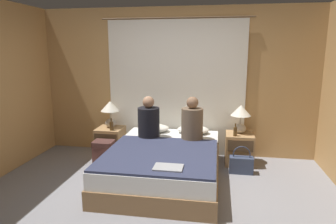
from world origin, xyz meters
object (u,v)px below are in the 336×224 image
Objects in this scene: pillow_right at (193,130)px; person_right_in_bed at (192,122)px; beer_bottle_on_left_stand at (111,126)px; nightstand_right at (239,149)px; bed at (164,163)px; backpack_on_floor at (104,151)px; nightstand_left at (111,142)px; handbag_on_floor at (241,164)px; beer_bottle_on_right_stand at (235,131)px; person_left_in_bed at (149,121)px; pillow_left at (154,128)px; laptop_on_bed at (168,167)px; lamp_left at (110,110)px; lamp_right at (241,115)px.

pillow_right is 0.44m from person_right_in_bed.
nightstand_right is at bearing 3.73° from beer_bottle_on_left_stand.
bed is 5.24× the size of backpack_on_floor.
person_right_in_bed reaches higher than nightstand_right.
handbag_on_floor is at bearing -9.95° from nightstand_left.
nightstand_left is 2.48× the size of beer_bottle_on_right_stand.
nightstand_left is at bearing 167.37° from person_right_in_bed.
person_left_in_bed is 1.54m from handbag_on_floor.
nightstand_right reaches higher than bed.
nightstand_right is 1.44m from pillow_left.
beer_bottle_on_left_stand is at bearing -59.23° from nightstand_left.
pillow_right is at bearing 19.06° from backpack_on_floor.
backpack_on_floor is at bearing -146.11° from pillow_left.
nightstand_right reaches higher than backpack_on_floor.
pillow_left reaches higher than bed.
handbag_on_floor is at bearing 52.13° from laptop_on_bed.
nightstand_left reaches higher than backpack_on_floor.
lamp_left is 2.27× the size of beer_bottle_on_right_stand.
nightstand_right is 0.36m from beer_bottle_on_right_stand.
lamp_right is 2.24m from backpack_on_floor.
pillow_left is 1.31× the size of backpack_on_floor.
person_right_in_bed reaches higher than bed.
lamp_left is at bearing -179.74° from pillow_right.
pillow_right is 0.96m from handbag_on_floor.
backpack_on_floor is at bearing -179.07° from handbag_on_floor.
nightstand_left is 0.80m from pillow_left.
backpack_on_floor is (-0.71, -0.10, -0.50)m from person_left_in_bed.
laptop_on_bed is (0.19, -0.78, 0.27)m from bed.
handbag_on_floor is (2.13, 0.03, -0.09)m from backpack_on_floor.
bed is at bearing -128.07° from person_right_in_bed.
backpack_on_floor is (-2.12, -0.47, -0.57)m from lamp_right.
laptop_on_bed is at bearing -127.87° from handbag_on_floor.
backpack_on_floor is (-1.04, 0.35, -0.00)m from bed.
lamp_left is at bearing -179.50° from pillow_left.
person_left_in_bed reaches higher than pillow_right.
nightstand_left is at bearing 180.00° from nightstand_right.
pillow_right is 1.57× the size of laptop_on_bed.
nightstand_right is 0.95× the size of pillow_left.
beer_bottle_on_right_stand is at bearing -121.29° from nightstand_right.
pillow_right is at bearing 0.26° from lamp_left.
laptop_on_bed is (1.19, -1.41, -0.08)m from beer_bottle_on_left_stand.
pillow_left is at bearing 177.68° from nightstand_right.
nightstand_right is 2.48× the size of beer_bottle_on_right_stand.
bed is 1.23m from beer_bottle_on_right_stand.
lamp_left is 1.09× the size of handbag_on_floor.
person_left_in_bed is at bearing 180.00° from person_right_in_bed.
beer_bottle_on_left_stand is (-0.67, -0.19, 0.06)m from pillow_left.
laptop_on_bed reaches higher than nightstand_left.
beer_bottle_on_left_stand is at bearing -171.75° from pillow_right.
pillow_left reaches higher than nightstand_right.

